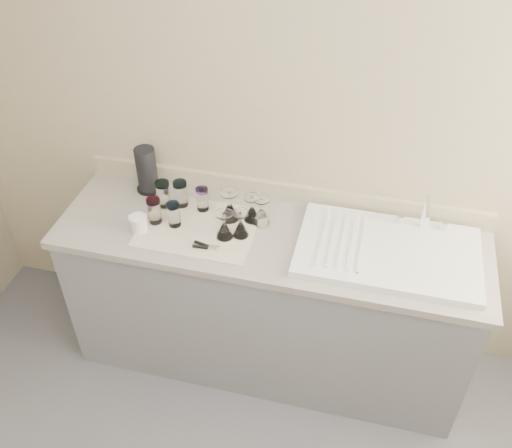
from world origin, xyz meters
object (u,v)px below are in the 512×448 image
(can_opener, at_px, (206,247))
(tumbler_purple, at_px, (202,199))
(white_mug, at_px, (138,223))
(tumbler_magenta, at_px, (154,210))
(sink_unit, at_px, (388,251))
(goblet_front_right, at_px, (241,227))
(goblet_extra, at_px, (261,214))
(goblet_back_left, at_px, (230,210))
(tumbler_blue, at_px, (174,214))
(paper_towel_roll, at_px, (147,170))
(tumbler_cyan, at_px, (181,194))
(goblet_back_right, at_px, (252,212))
(goblet_front_left, at_px, (224,229))
(tumbler_teal, at_px, (163,194))

(can_opener, bearing_deg, tumbler_purple, 111.10)
(tumbler_purple, bearing_deg, white_mug, -138.78)
(tumbler_magenta, bearing_deg, sink_unit, 2.30)
(goblet_front_right, xyz_separation_m, goblet_extra, (0.07, 0.11, 0.00))
(goblet_back_left, bearing_deg, tumbler_blue, -155.96)
(goblet_extra, height_order, white_mug, goblet_extra)
(paper_towel_roll, bearing_deg, tumbler_cyan, -24.02)
(tumbler_blue, xyz_separation_m, can_opener, (0.20, -0.12, -0.06))
(goblet_back_right, xyz_separation_m, white_mug, (-0.51, -0.20, -0.01))
(tumbler_blue, height_order, goblet_back_left, goblet_back_left)
(tumbler_cyan, xyz_separation_m, can_opener, (0.22, -0.28, -0.06))
(tumbler_magenta, xyz_separation_m, goblet_extra, (0.50, 0.12, -0.02))
(goblet_back_left, bearing_deg, tumbler_purple, 165.66)
(goblet_extra, bearing_deg, tumbler_blue, -163.70)
(tumbler_cyan, distance_m, goblet_back_left, 0.27)
(goblet_back_left, bearing_deg, sink_unit, -4.76)
(goblet_front_left, height_order, can_opener, goblet_front_left)
(tumbler_cyan, height_order, goblet_back_left, goblet_back_left)
(tumbler_magenta, relative_size, tumbler_blue, 1.06)
(tumbler_purple, xyz_separation_m, can_opener, (0.10, -0.27, -0.05))
(tumbler_blue, distance_m, goblet_front_left, 0.26)
(tumbler_purple, bearing_deg, goblet_extra, -5.78)
(tumbler_magenta, bearing_deg, can_opener, -22.53)
(tumbler_teal, relative_size, can_opener, 1.11)
(tumbler_magenta, height_order, goblet_back_left, goblet_back_left)
(tumbler_teal, relative_size, tumbler_purple, 1.14)
(tumbler_teal, bearing_deg, tumbler_purple, 5.32)
(sink_unit, distance_m, goblet_back_left, 0.77)
(goblet_back_right, relative_size, goblet_extra, 0.95)
(tumbler_purple, relative_size, goblet_back_left, 0.77)
(sink_unit, height_order, tumbler_cyan, sink_unit)
(tumbler_magenta, xyz_separation_m, goblet_back_right, (0.45, 0.13, -0.02))
(tumbler_purple, relative_size, white_mug, 1.01)
(tumbler_teal, bearing_deg, paper_towel_roll, 137.59)
(tumbler_teal, bearing_deg, goblet_front_left, -23.41)
(sink_unit, xyz_separation_m, goblet_back_right, (-0.66, 0.08, 0.04))
(tumbler_cyan, xyz_separation_m, white_mug, (-0.13, -0.22, -0.04))
(goblet_extra, xyz_separation_m, paper_towel_roll, (-0.63, 0.13, 0.06))
(tumbler_blue, bearing_deg, goblet_front_left, -5.77)
(sink_unit, relative_size, white_mug, 6.69)
(tumbler_teal, height_order, white_mug, tumbler_teal)
(tumbler_purple, distance_m, goblet_front_right, 0.28)
(goblet_back_right, xyz_separation_m, can_opener, (-0.15, -0.25, -0.04))
(tumbler_purple, height_order, can_opener, tumbler_purple)
(tumbler_cyan, xyz_separation_m, goblet_front_right, (0.35, -0.15, -0.02))
(goblet_back_left, relative_size, paper_towel_roll, 0.66)
(goblet_back_left, relative_size, white_mug, 1.31)
(tumbler_magenta, xyz_separation_m, paper_towel_roll, (-0.13, 0.25, 0.04))
(sink_unit, relative_size, goblet_extra, 5.62)
(goblet_front_left, bearing_deg, goblet_extra, 45.01)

